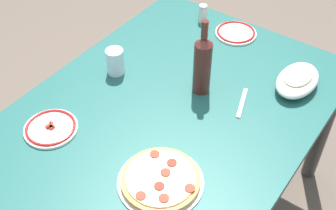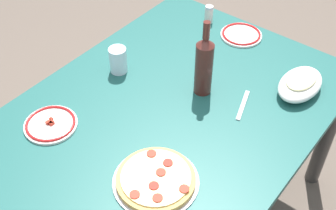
{
  "view_description": "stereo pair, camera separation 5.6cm",
  "coord_description": "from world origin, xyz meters",
  "px_view_note": "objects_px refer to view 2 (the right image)",
  "views": [
    {
      "loc": [
        0.99,
        0.71,
        1.92
      ],
      "look_at": [
        0.0,
        0.0,
        0.76
      ],
      "focal_mm": 47.75,
      "sensor_mm": 36.0,
      "label": 1
    },
    {
      "loc": [
        0.95,
        0.75,
        1.92
      ],
      "look_at": [
        0.0,
        0.0,
        0.76
      ],
      "focal_mm": 47.75,
      "sensor_mm": 36.0,
      "label": 2
    }
  ],
  "objects_px": {
    "wine_bottle": "(204,65)",
    "water_glass": "(118,60)",
    "dining_table": "(168,129)",
    "pepperoni_pizza": "(156,179)",
    "spice_shaker": "(209,14)",
    "baked_pasta_dish": "(300,83)",
    "side_plate_far": "(51,124)",
    "side_plate_near": "(241,35)"
  },
  "relations": [
    {
      "from": "water_glass",
      "to": "wine_bottle",
      "type": "bearing_deg",
      "value": 108.01
    },
    {
      "from": "baked_pasta_dish",
      "to": "side_plate_near",
      "type": "relative_size",
      "value": 1.26
    },
    {
      "from": "baked_pasta_dish",
      "to": "wine_bottle",
      "type": "distance_m",
      "value": 0.4
    },
    {
      "from": "side_plate_far",
      "to": "spice_shaker",
      "type": "relative_size",
      "value": 2.26
    },
    {
      "from": "baked_pasta_dish",
      "to": "wine_bottle",
      "type": "relative_size",
      "value": 0.74
    },
    {
      "from": "side_plate_near",
      "to": "spice_shaker",
      "type": "xyz_separation_m",
      "value": [
        -0.0,
        -0.18,
        0.03
      ]
    },
    {
      "from": "spice_shaker",
      "to": "pepperoni_pizza",
      "type": "bearing_deg",
      "value": 24.39
    },
    {
      "from": "side_plate_far",
      "to": "spice_shaker",
      "type": "height_order",
      "value": "spice_shaker"
    },
    {
      "from": "water_glass",
      "to": "spice_shaker",
      "type": "height_order",
      "value": "water_glass"
    },
    {
      "from": "water_glass",
      "to": "side_plate_far",
      "type": "height_order",
      "value": "water_glass"
    },
    {
      "from": "dining_table",
      "to": "spice_shaker",
      "type": "height_order",
      "value": "spice_shaker"
    },
    {
      "from": "pepperoni_pizza",
      "to": "water_glass",
      "type": "relative_size",
      "value": 2.55
    },
    {
      "from": "side_plate_near",
      "to": "side_plate_far",
      "type": "xyz_separation_m",
      "value": [
        0.92,
        -0.25,
        0.0
      ]
    },
    {
      "from": "dining_table",
      "to": "side_plate_near",
      "type": "height_order",
      "value": "side_plate_near"
    },
    {
      "from": "water_glass",
      "to": "spice_shaker",
      "type": "relative_size",
      "value": 1.28
    },
    {
      "from": "baked_pasta_dish",
      "to": "side_plate_near",
      "type": "height_order",
      "value": "baked_pasta_dish"
    },
    {
      "from": "pepperoni_pizza",
      "to": "water_glass",
      "type": "height_order",
      "value": "water_glass"
    },
    {
      "from": "side_plate_near",
      "to": "side_plate_far",
      "type": "height_order",
      "value": "side_plate_far"
    },
    {
      "from": "dining_table",
      "to": "wine_bottle",
      "type": "distance_m",
      "value": 0.29
    },
    {
      "from": "baked_pasta_dish",
      "to": "spice_shaker",
      "type": "relative_size",
      "value": 2.76
    },
    {
      "from": "wine_bottle",
      "to": "water_glass",
      "type": "height_order",
      "value": "wine_bottle"
    },
    {
      "from": "wine_bottle",
      "to": "spice_shaker",
      "type": "bearing_deg",
      "value": -148.27
    },
    {
      "from": "side_plate_near",
      "to": "side_plate_far",
      "type": "distance_m",
      "value": 0.96
    },
    {
      "from": "dining_table",
      "to": "spice_shaker",
      "type": "bearing_deg",
      "value": -159.38
    },
    {
      "from": "pepperoni_pizza",
      "to": "wine_bottle",
      "type": "distance_m",
      "value": 0.5
    },
    {
      "from": "side_plate_near",
      "to": "wine_bottle",
      "type": "bearing_deg",
      "value": 10.3
    },
    {
      "from": "dining_table",
      "to": "side_plate_far",
      "type": "distance_m",
      "value": 0.45
    },
    {
      "from": "dining_table",
      "to": "side_plate_near",
      "type": "bearing_deg",
      "value": -176.15
    },
    {
      "from": "baked_pasta_dish",
      "to": "water_glass",
      "type": "height_order",
      "value": "water_glass"
    },
    {
      "from": "wine_bottle",
      "to": "water_glass",
      "type": "xyz_separation_m",
      "value": [
        0.11,
        -0.35,
        -0.08
      ]
    },
    {
      "from": "dining_table",
      "to": "pepperoni_pizza",
      "type": "bearing_deg",
      "value": 31.54
    },
    {
      "from": "dining_table",
      "to": "spice_shaker",
      "type": "distance_m",
      "value": 0.65
    },
    {
      "from": "side_plate_near",
      "to": "baked_pasta_dish",
      "type": "bearing_deg",
      "value": 64.35
    },
    {
      "from": "water_glass",
      "to": "side_plate_far",
      "type": "xyz_separation_m",
      "value": [
        0.39,
        0.02,
        -0.05
      ]
    },
    {
      "from": "spice_shaker",
      "to": "side_plate_near",
      "type": "bearing_deg",
      "value": 89.48
    },
    {
      "from": "dining_table",
      "to": "water_glass",
      "type": "height_order",
      "value": "water_glass"
    },
    {
      "from": "dining_table",
      "to": "water_glass",
      "type": "relative_size",
      "value": 12.8
    },
    {
      "from": "pepperoni_pizza",
      "to": "side_plate_far",
      "type": "distance_m",
      "value": 0.47
    },
    {
      "from": "side_plate_near",
      "to": "spice_shaker",
      "type": "relative_size",
      "value": 2.18
    },
    {
      "from": "pepperoni_pizza",
      "to": "spice_shaker",
      "type": "relative_size",
      "value": 3.28
    },
    {
      "from": "water_glass",
      "to": "spice_shaker",
      "type": "xyz_separation_m",
      "value": [
        -0.53,
        0.09,
        -0.01
      ]
    },
    {
      "from": "dining_table",
      "to": "spice_shaker",
      "type": "relative_size",
      "value": 16.44
    }
  ]
}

